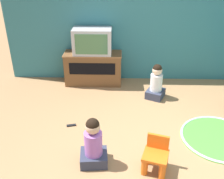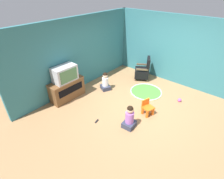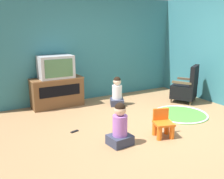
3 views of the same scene
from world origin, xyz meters
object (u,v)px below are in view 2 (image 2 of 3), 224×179
object	(u,v)px
child_watching_center	(105,82)
yellow_kid_chair	(147,108)
television	(65,74)
toy_ball	(180,100)
tv_cabinet	(67,89)
black_armchair	(143,71)
remote_control	(97,121)
child_watching_left	(130,118)

from	to	relation	value
child_watching_center	yellow_kid_chair	bearing A→B (deg)	-161.34
television	child_watching_center	size ratio (longest dim) A/B	1.12
toy_ball	television	bearing A→B (deg)	126.99
tv_cabinet	black_armchair	size ratio (longest dim) A/B	1.30
yellow_kid_chair	remote_control	bearing A→B (deg)	160.64
child_watching_center	toy_ball	world-z (taller)	child_watching_center
tv_cabinet	toy_ball	xyz separation A→B (m)	(2.28, -3.03, -0.29)
child_watching_center	remote_control	xyz separation A→B (m)	(-1.48, -1.00, -0.29)
yellow_kid_chair	remote_control	world-z (taller)	yellow_kid_chair
television	remote_control	distance (m)	1.86
tv_cabinet	television	distance (m)	0.58
tv_cabinet	child_watching_left	xyz separation A→B (m)	(0.22, -2.43, -0.05)
television	remote_control	world-z (taller)	television
television	child_watching_left	distance (m)	2.51
black_armchair	child_watching_left	xyz separation A→B (m)	(-2.63, -1.22, -0.05)
tv_cabinet	yellow_kid_chair	size ratio (longest dim) A/B	2.56
toy_ball	black_armchair	bearing A→B (deg)	72.44
yellow_kid_chair	black_armchair	bearing A→B (deg)	52.67
yellow_kid_chair	tv_cabinet	bearing A→B (deg)	129.11
child_watching_left	toy_ball	size ratio (longest dim) A/B	5.99
television	yellow_kid_chair	bearing A→B (deg)	-67.82
child_watching_center	toy_ball	distance (m)	2.65
television	toy_ball	bearing A→B (deg)	-53.01
tv_cabinet	black_armchair	distance (m)	3.10
yellow_kid_chair	child_watching_left	world-z (taller)	child_watching_left
yellow_kid_chair	remote_control	xyz separation A→B (m)	(-1.25, 0.92, -0.18)
black_armchair	child_watching_left	distance (m)	2.90
remote_control	toy_ball	bearing A→B (deg)	-44.36
toy_ball	remote_control	world-z (taller)	toy_ball
black_armchair	remote_control	distance (m)	3.12
yellow_kid_chair	toy_ball	bearing A→B (deg)	-5.16
toy_ball	remote_control	size ratio (longest dim) A/B	0.75
child_watching_center	child_watching_left	bearing A→B (deg)	176.01
tv_cabinet	toy_ball	world-z (taller)	tv_cabinet
black_armchair	child_watching_center	xyz separation A→B (m)	(-1.60, 0.61, -0.05)
television	child_watching_left	bearing A→B (deg)	-84.73
yellow_kid_chair	remote_control	distance (m)	1.56
tv_cabinet	black_armchair	world-z (taller)	black_armchair
tv_cabinet	child_watching_left	world-z (taller)	child_watching_left
yellow_kid_chair	television	bearing A→B (deg)	129.18
yellow_kid_chair	toy_ball	xyz separation A→B (m)	(1.25, -0.51, -0.14)
black_armchair	toy_ball	xyz separation A→B (m)	(-0.58, -1.82, -0.29)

